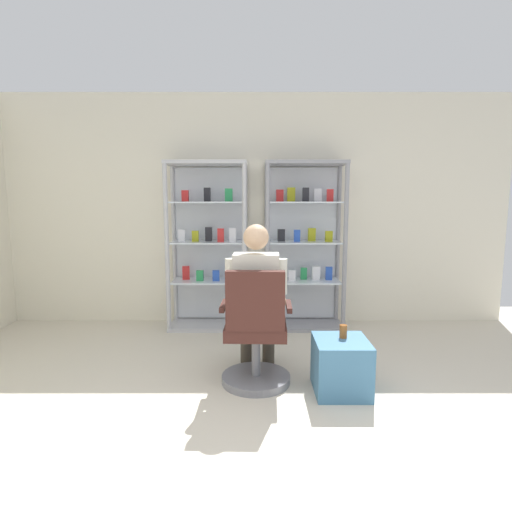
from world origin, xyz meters
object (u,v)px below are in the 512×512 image
object	(u,v)px
office_chair	(256,338)
display_cabinet_left	(208,245)
tea_glass	(343,331)
storage_crate	(341,366)
display_cabinet_right	(303,244)
seated_shopkeeper	(256,294)

from	to	relation	value
office_chair	display_cabinet_left	bearing A→B (deg)	109.16
display_cabinet_left	tea_glass	bearing A→B (deg)	-53.00
office_chair	storage_crate	distance (m)	0.69
display_cabinet_right	display_cabinet_left	bearing A→B (deg)	-179.97
display_cabinet_right	tea_glass	distance (m)	1.71
display_cabinet_left	storage_crate	distance (m)	2.20
storage_crate	tea_glass	bearing A→B (deg)	66.86
display_cabinet_right	seated_shopkeeper	distance (m)	1.54
storage_crate	tea_glass	size ratio (longest dim) A/B	4.32
display_cabinet_right	tea_glass	world-z (taller)	display_cabinet_right
office_chair	storage_crate	world-z (taller)	office_chair
display_cabinet_right	seated_shopkeeper	world-z (taller)	display_cabinet_right
office_chair	storage_crate	xyz separation A→B (m)	(0.66, -0.10, -0.19)
display_cabinet_right	storage_crate	xyz separation A→B (m)	(0.11, -1.68, -0.76)
display_cabinet_right	storage_crate	size ratio (longest dim) A/B	4.31
office_chair	tea_glass	world-z (taller)	office_chair
display_cabinet_left	office_chair	size ratio (longest dim) A/B	1.98
display_cabinet_left	office_chair	xyz separation A→B (m)	(0.55, -1.58, -0.57)
display_cabinet_left	office_chair	distance (m)	1.77
display_cabinet_right	seated_shopkeeper	xyz separation A→B (m)	(-0.55, -1.42, -0.25)
seated_shopkeeper	storage_crate	world-z (taller)	seated_shopkeeper
office_chair	tea_glass	size ratio (longest dim) A/B	9.40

